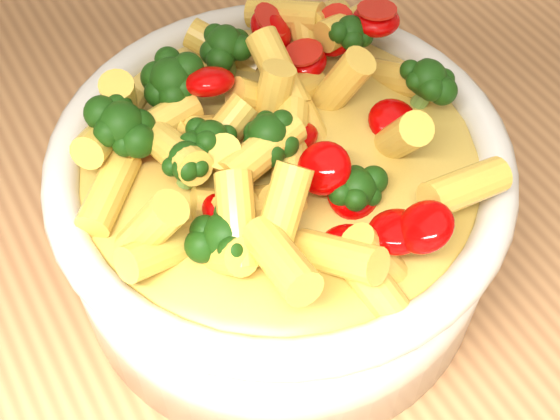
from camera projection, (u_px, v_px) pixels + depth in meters
table at (389, 258)px, 0.67m from camera, size 1.20×0.80×0.90m
serving_bowl at (280, 209)px, 0.50m from camera, size 0.28×0.28×0.12m
pasta_salad at (280, 130)px, 0.44m from camera, size 0.22×0.22×0.05m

